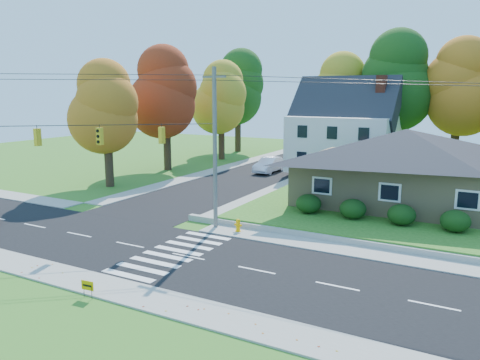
# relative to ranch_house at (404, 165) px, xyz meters

# --- Properties ---
(ground) EXTENTS (120.00, 120.00, 0.00)m
(ground) POSITION_rel_ranch_house_xyz_m (-8.00, -16.00, -3.27)
(ground) COLOR #3D7923
(road_main) EXTENTS (90.00, 8.00, 0.02)m
(road_main) POSITION_rel_ranch_house_xyz_m (-8.00, -16.00, -3.26)
(road_main) COLOR black
(road_main) RESTS_ON ground
(road_cross) EXTENTS (8.00, 44.00, 0.02)m
(road_cross) POSITION_rel_ranch_house_xyz_m (-16.00, 10.00, -3.25)
(road_cross) COLOR black
(road_cross) RESTS_ON ground
(sidewalk_north) EXTENTS (90.00, 2.00, 0.08)m
(sidewalk_north) POSITION_rel_ranch_house_xyz_m (-8.00, -11.00, -3.23)
(sidewalk_north) COLOR #9C9A90
(sidewalk_north) RESTS_ON ground
(sidewalk_south) EXTENTS (90.00, 2.00, 0.08)m
(sidewalk_south) POSITION_rel_ranch_house_xyz_m (-8.00, -21.00, -3.23)
(sidewalk_south) COLOR #9C9A90
(sidewalk_south) RESTS_ON ground
(lawn) EXTENTS (30.00, 30.00, 0.50)m
(lawn) POSITION_rel_ranch_house_xyz_m (5.00, 5.00, -3.02)
(lawn) COLOR #3D7923
(lawn) RESTS_ON ground
(ranch_house) EXTENTS (14.60, 10.60, 5.40)m
(ranch_house) POSITION_rel_ranch_house_xyz_m (0.00, 0.00, 0.00)
(ranch_house) COLOR tan
(ranch_house) RESTS_ON lawn
(colonial_house) EXTENTS (10.40, 8.40, 9.60)m
(colonial_house) POSITION_rel_ranch_house_xyz_m (-7.96, 12.00, 1.32)
(colonial_house) COLOR silver
(colonial_house) RESTS_ON lawn
(hedge_row) EXTENTS (10.70, 1.70, 1.27)m
(hedge_row) POSITION_rel_ranch_house_xyz_m (-0.50, -6.20, -2.13)
(hedge_row) COLOR #163A10
(hedge_row) RESTS_ON lawn
(traffic_infrastructure) EXTENTS (38.10, 10.66, 10.00)m
(traffic_infrastructure) POSITION_rel_ranch_house_xyz_m (-8.15, -14.65, 1.88)
(traffic_infrastructure) COLOR #666059
(traffic_infrastructure) RESTS_ON ground
(tree_lot_0) EXTENTS (6.72, 6.72, 12.51)m
(tree_lot_0) POSITION_rel_ranch_house_xyz_m (-10.00, 18.00, 5.04)
(tree_lot_0) COLOR #3F2A19
(tree_lot_0) RESTS_ON lawn
(tree_lot_1) EXTENTS (7.84, 7.84, 14.60)m
(tree_lot_1) POSITION_rel_ranch_house_xyz_m (-4.00, 17.00, 6.35)
(tree_lot_1) COLOR #3F2A19
(tree_lot_1) RESTS_ON lawn
(tree_lot_2) EXTENTS (7.28, 7.28, 13.56)m
(tree_lot_2) POSITION_rel_ranch_house_xyz_m (2.00, 18.00, 5.70)
(tree_lot_2) COLOR #3F2A19
(tree_lot_2) RESTS_ON lawn
(tree_west_0) EXTENTS (6.16, 6.16, 11.47)m
(tree_west_0) POSITION_rel_ranch_house_xyz_m (-25.00, -4.00, 3.89)
(tree_west_0) COLOR #3F2A19
(tree_west_0) RESTS_ON ground
(tree_west_1) EXTENTS (7.28, 7.28, 13.56)m
(tree_west_1) POSITION_rel_ranch_house_xyz_m (-26.00, 6.00, 5.20)
(tree_west_1) COLOR #3F2A19
(tree_west_1) RESTS_ON ground
(tree_west_2) EXTENTS (6.72, 6.72, 12.51)m
(tree_west_2) POSITION_rel_ranch_house_xyz_m (-25.00, 16.00, 4.54)
(tree_west_2) COLOR #3F2A19
(tree_west_2) RESTS_ON ground
(tree_west_3) EXTENTS (7.84, 7.84, 14.60)m
(tree_west_3) POSITION_rel_ranch_house_xyz_m (-27.00, 24.00, 5.85)
(tree_west_3) COLOR #3F2A19
(tree_west_3) RESTS_ON ground
(white_car) EXTENTS (1.73, 4.92, 1.62)m
(white_car) POSITION_rel_ranch_house_xyz_m (-15.38, 9.78, -2.44)
(white_car) COLOR white
(white_car) RESTS_ON road_cross
(fire_hydrant) EXTENTS (0.48, 0.38, 0.86)m
(fire_hydrant) POSITION_rel_ranch_house_xyz_m (-7.80, -10.95, -2.86)
(fire_hydrant) COLOR #FFA800
(fire_hydrant) RESTS_ON ground
(yard_sign) EXTENTS (0.61, 0.09, 0.77)m
(yard_sign) POSITION_rel_ranch_house_xyz_m (-8.83, -22.13, -2.72)
(yard_sign) COLOR black
(yard_sign) RESTS_ON ground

